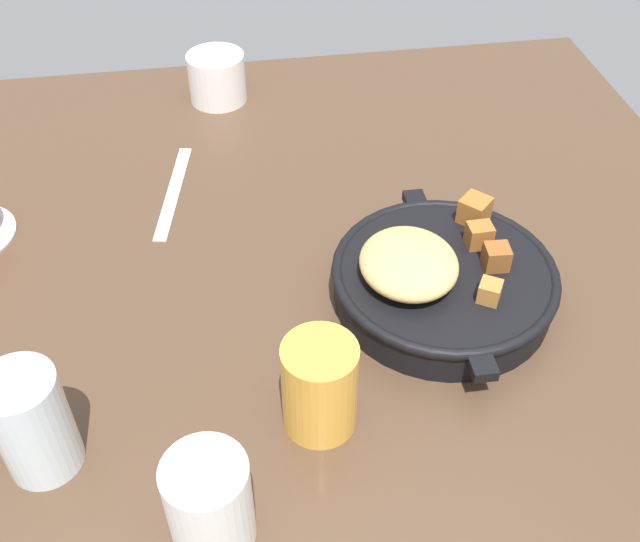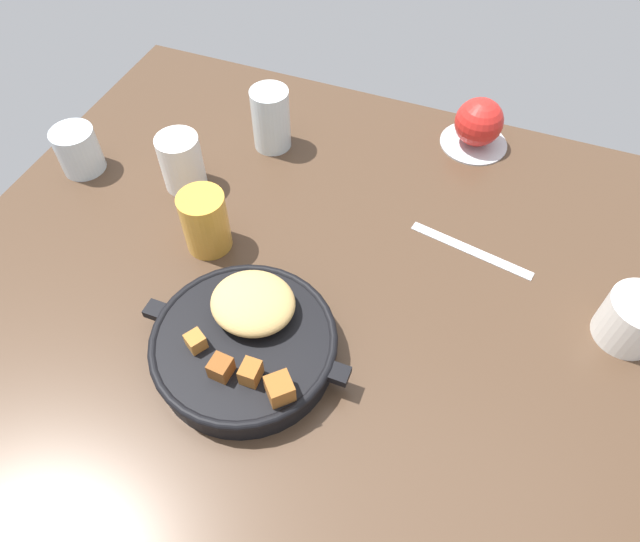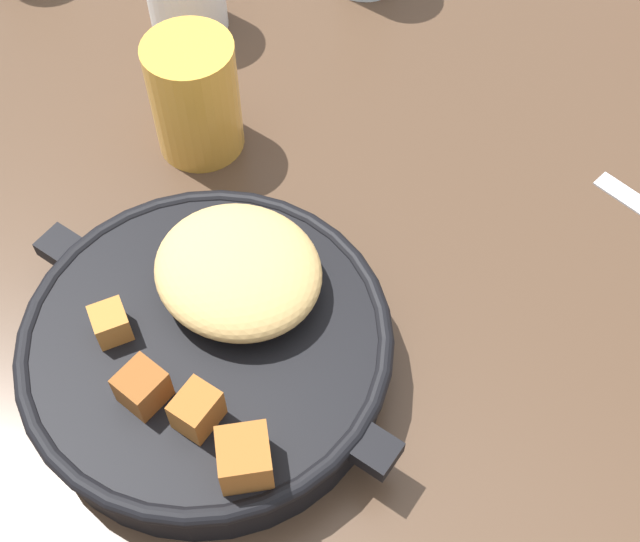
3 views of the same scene
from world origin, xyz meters
TOP-DOWN VIEW (x-y plane):
  - ground_plane at (0.00, 0.00)cm, footprint 107.85×99.27cm
  - cast_iron_skillet at (-3.36, -10.64)cm, footprint 28.37×24.05cm
  - juice_glass_amber at (-17.00, 4.47)cm, footprint 6.88×6.88cm

SIDE VIEW (x-z plane):
  - ground_plane at x=0.00cm, z-range -2.40..0.00cm
  - cast_iron_skillet at x=-3.36cm, z-range -0.99..7.17cm
  - juice_glass_amber at x=-17.00cm, z-range 0.00..9.80cm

